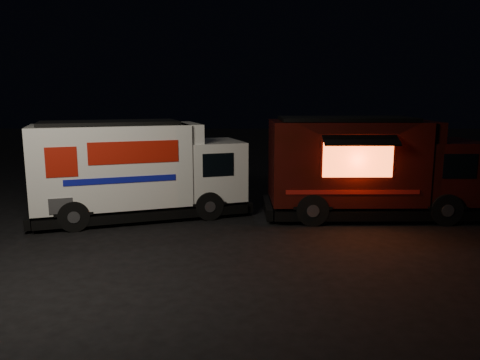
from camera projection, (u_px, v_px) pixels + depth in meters
The scene contains 3 objects.
ground at pixel (194, 240), 11.86m from camera, with size 80.00×80.00×0.00m, color black.
white_truck at pixel (141, 169), 13.85m from camera, with size 6.36×2.17×2.88m, color silver, non-canonical shape.
red_truck at pixel (372, 167), 13.94m from camera, with size 6.41×2.36×2.98m, color #380B0A, non-canonical shape.
Camera 1 is at (1.18, -11.39, 3.61)m, focal length 35.00 mm.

